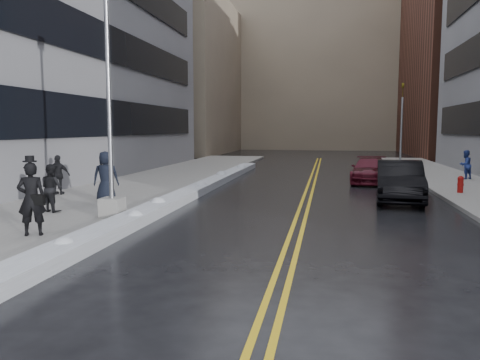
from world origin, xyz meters
The scene contains 17 objects.
ground centered at (0.00, 0.00, 0.00)m, with size 160.00×160.00×0.00m, color black.
sidewalk_west centered at (-5.75, 10.00, 0.07)m, with size 5.50×50.00×0.15m, color gray.
lane_line_left centered at (2.35, 10.00, 0.00)m, with size 0.12×50.00×0.01m, color gold.
lane_line_right centered at (2.65, 10.00, 0.00)m, with size 0.12×50.00×0.01m, color gold.
snow_ridge centered at (-2.45, 8.00, 0.17)m, with size 0.90×30.00×0.34m, color silver.
building_west_far centered at (-15.50, 44.00, 9.00)m, with size 14.00×22.00×18.00m, color gray.
building_far centered at (2.00, 60.00, 11.00)m, with size 36.00×16.00×22.00m, color gray.
lamppost centered at (-3.30, 2.00, 2.53)m, with size 0.65×0.65×7.62m.
fire_hydrant centered at (9.00, 10.00, 0.55)m, with size 0.26×0.26×0.73m.
traffic_signal centered at (8.50, 24.00, 3.40)m, with size 0.16×0.20×6.00m.
pedestrian_fedora centered at (-4.16, -0.78, 1.11)m, with size 0.70×0.46×1.91m, color black.
pedestrian_b centered at (-5.68, 2.48, 0.95)m, with size 0.78×0.60×1.60m, color black.
pedestrian_c centered at (-4.89, 4.78, 1.11)m, with size 0.94×0.61×1.92m, color black.
pedestrian_d centered at (-7.78, 6.26, 0.98)m, with size 0.97×0.40×1.66m, color black.
pedestrian_east centered at (10.75, 15.88, 0.94)m, with size 0.77×0.60×1.58m, color navy.
car_black centered at (6.17, 7.98, 0.81)m, with size 1.72×4.94×1.63m, color black.
car_maroon centered at (5.58, 14.45, 0.68)m, with size 1.90×4.68×1.36m, color #440A16.
Camera 1 is at (3.34, -11.50, 2.91)m, focal length 35.00 mm.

